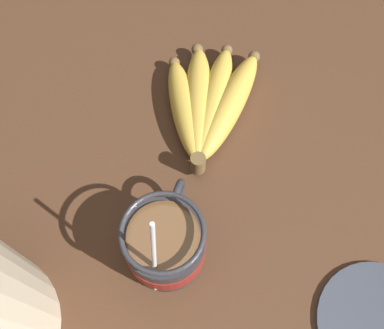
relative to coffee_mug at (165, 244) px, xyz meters
The scene contains 4 objects.
table 6.90cm from the coffee_mug, 57.74° to the left, with size 114.53×114.53×3.27cm.
coffee_mug is the anchor object (origin of this frame).
banana_bunch 21.64cm from the coffee_mug, ahead, with size 21.95×15.03×4.25cm.
small_plate 26.47cm from the coffee_mug, 95.47° to the right, with size 14.74×14.74×0.60cm.
Camera 1 is at (-14.74, -9.77, 55.65)cm, focal length 40.00 mm.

